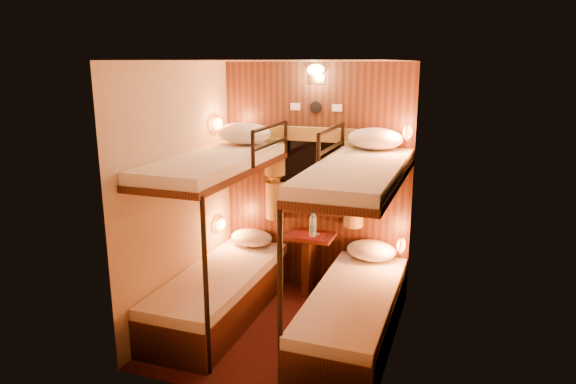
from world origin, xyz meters
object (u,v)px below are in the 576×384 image
at_px(bunk_right, 354,280).
at_px(bottle_left, 313,227).
at_px(bunk_left, 220,261).
at_px(table, 309,256).
at_px(bottle_right, 314,224).

bearing_deg(bunk_right, bottle_left, 129.56).
xyz_separation_m(bunk_left, bottle_left, (0.70, 0.73, 0.20)).
distance_m(bunk_left, bunk_right, 1.30).
xyz_separation_m(bunk_left, table, (0.65, 0.78, -0.14)).
bearing_deg(bunk_right, bunk_left, 180.00).
distance_m(bunk_left, table, 1.02).
bearing_deg(table, bottle_right, 71.03).
relative_size(bunk_right, bottle_right, 8.79).
xyz_separation_m(bunk_right, bottle_left, (-0.60, 0.73, 0.20)).
relative_size(bunk_left, bunk_right, 1.00).
distance_m(bunk_right, bottle_right, 1.07).
bearing_deg(bottle_left, bottle_right, 101.99).
bearing_deg(bottle_right, table, -108.97).
bearing_deg(table, bottle_left, -48.83).
relative_size(bunk_right, bottle_left, 7.81).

